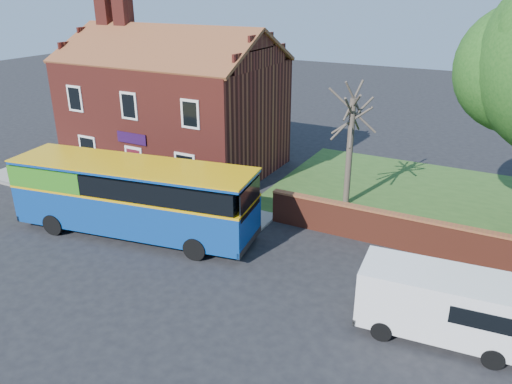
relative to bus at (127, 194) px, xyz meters
The scene contains 7 objects.
ground 4.71m from the bus, 39.50° to the right, with size 120.00×120.00×0.00m, color black.
pavement 5.11m from the bus, 140.69° to the left, with size 18.00×3.50×0.12m, color gray.
kerb 4.31m from the bus, 161.04° to the left, with size 18.00×0.15×0.14m, color slate.
shop_building 9.63m from the bus, 112.92° to the left, with size 12.30×8.13×10.50m.
bus is the anchor object (origin of this frame).
van_near 13.90m from the bus, ahead, with size 5.29×2.47×2.26m.
bare_tree 11.08m from the bus, 44.95° to the left, with size 2.28×2.72×6.08m.
Camera 1 is at (11.50, -12.83, 10.57)m, focal length 35.00 mm.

